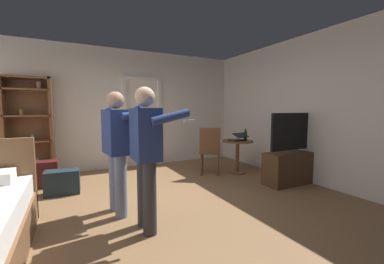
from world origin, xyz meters
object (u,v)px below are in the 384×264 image
(bookshelf, at_px, (29,125))
(tv_flatscreen, at_px, (293,163))
(wooden_chair, at_px, (210,149))
(laptop, at_px, (238,138))
(bottle_on_table, at_px, (245,136))
(suitcase_dark, at_px, (62,182))
(person_blue_shirt, at_px, (147,150))
(suitcase_small, at_px, (38,175))
(person_striped_shirt, at_px, (117,144))
(side_table, at_px, (237,151))

(bookshelf, distance_m, tv_flatscreen, 5.05)
(bookshelf, relative_size, wooden_chair, 2.00)
(tv_flatscreen, height_order, laptop, tv_flatscreen)
(bottle_on_table, bearing_deg, suitcase_dark, 174.78)
(suitcase_dark, bearing_deg, tv_flatscreen, -14.89)
(bookshelf, xyz_separation_m, wooden_chair, (3.26, -1.33, -0.51))
(person_blue_shirt, height_order, suitcase_small, person_blue_shirt)
(person_blue_shirt, bearing_deg, bookshelf, 115.68)
(tv_flatscreen, relative_size, person_striped_shirt, 0.82)
(bottle_on_table, bearing_deg, person_blue_shirt, -150.83)
(side_table, bearing_deg, bottle_on_table, -29.74)
(laptop, height_order, bottle_on_table, bottle_on_table)
(wooden_chair, bearing_deg, person_blue_shirt, -137.90)
(bottle_on_table, bearing_deg, person_striped_shirt, -163.15)
(person_blue_shirt, xyz_separation_m, suitcase_small, (-1.27, 2.32, -0.69))
(laptop, bearing_deg, suitcase_dark, 175.16)
(tv_flatscreen, bearing_deg, wooden_chair, 131.97)
(tv_flatscreen, bearing_deg, bottle_on_table, 108.55)
(side_table, xyz_separation_m, person_blue_shirt, (-2.43, -1.52, 0.44))
(suitcase_dark, bearing_deg, laptop, -0.96)
(suitcase_dark, height_order, suitcase_small, suitcase_small)
(person_striped_shirt, height_order, suitcase_dark, person_striped_shirt)
(bookshelf, height_order, laptop, bookshelf)
(bottle_on_table, bearing_deg, side_table, 150.26)
(wooden_chair, bearing_deg, tv_flatscreen, -48.03)
(laptop, height_order, person_striped_shirt, person_striped_shirt)
(person_blue_shirt, relative_size, suitcase_dark, 3.15)
(suitcase_dark, bearing_deg, bottle_on_table, -1.34)
(bookshelf, bearing_deg, person_blue_shirt, -64.32)
(wooden_chair, height_order, person_striped_shirt, person_striped_shirt)
(laptop, bearing_deg, suitcase_small, 167.00)
(suitcase_small, bearing_deg, side_table, -10.21)
(suitcase_dark, distance_m, suitcase_small, 0.69)
(bookshelf, distance_m, wooden_chair, 3.56)
(tv_flatscreen, xyz_separation_m, person_blue_shirt, (-2.90, -0.47, 0.53))
(bookshelf, bearing_deg, wooden_chair, -22.17)
(person_striped_shirt, bearing_deg, tv_flatscreen, -2.34)
(suitcase_dark, xyz_separation_m, suitcase_small, (-0.38, 0.57, 0.03))
(side_table, distance_m, suitcase_small, 3.79)
(bottle_on_table, xyz_separation_m, person_striped_shirt, (-2.78, -0.84, 0.11))
(wooden_chair, height_order, suitcase_small, wooden_chair)
(wooden_chair, relative_size, person_striped_shirt, 0.63)
(laptop, distance_m, suitcase_dark, 3.35)
(suitcase_dark, bearing_deg, person_blue_shirt, -59.36)
(wooden_chair, xyz_separation_m, suitcase_dark, (-2.71, 0.10, -0.35))
(laptop, bearing_deg, wooden_chair, 162.62)
(side_table, xyz_separation_m, wooden_chair, (-0.60, 0.14, 0.07))
(bookshelf, relative_size, bottle_on_table, 7.94)
(suitcase_dark, bearing_deg, wooden_chair, 1.82)
(side_table, bearing_deg, suitcase_small, 167.72)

